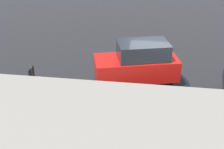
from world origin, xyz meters
TOP-DOWN VIEW (x-y plane):
  - ground_plane at (0.00, 0.00)m, footprint 60.00×60.00m
  - kerb_strip at (0.00, 4.20)m, footprint 24.00×3.20m
  - moving_hatchback at (0.80, 0.17)m, footprint 4.22×2.70m
  - fire_hydrant at (3.71, 2.82)m, footprint 0.42×0.31m
  - pedestrian at (4.80, 2.51)m, footprint 0.33×0.55m
  - metal_railing at (-0.85, 5.13)m, footprint 11.11×0.04m
  - sign_post at (4.45, 3.99)m, footprint 0.07×0.44m
  - puddle_patch at (0.43, 0.19)m, footprint 4.36×4.36m

SIDE VIEW (x-z plane):
  - ground_plane at x=0.00m, z-range 0.00..0.00m
  - puddle_patch at x=0.43m, z-range 0.00..0.01m
  - kerb_strip at x=0.00m, z-range 0.00..0.04m
  - fire_hydrant at x=3.71m, z-range 0.00..0.80m
  - pedestrian at x=4.80m, z-range 0.07..1.29m
  - metal_railing at x=-0.85m, z-range 0.22..1.27m
  - moving_hatchback at x=0.80m, z-range 0.00..2.06m
  - sign_post at x=4.45m, z-range 0.38..2.78m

